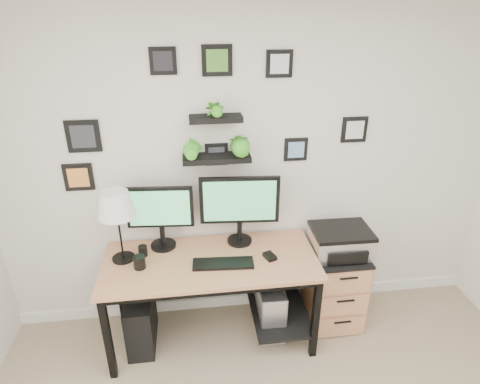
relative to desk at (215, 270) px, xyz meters
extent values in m
plane|color=silver|center=(0.35, 0.33, 0.67)|extent=(4.00, 0.00, 4.00)
cube|color=white|center=(0.35, 0.32, -0.58)|extent=(4.00, 0.03, 0.10)
cube|color=tan|center=(-0.04, -0.04, 0.11)|extent=(1.60, 0.70, 0.03)
cube|color=black|center=(-0.04, -0.04, 0.07)|extent=(1.54, 0.64, 0.05)
cube|color=black|center=(-0.04, 0.29, -0.17)|extent=(1.44, 0.02, 0.41)
cube|color=black|center=(0.51, -0.04, -0.45)|extent=(0.45, 0.63, 0.03)
cube|color=black|center=(-0.79, -0.34, -0.27)|extent=(0.05, 0.05, 0.72)
cube|color=black|center=(-0.79, 0.26, -0.27)|extent=(0.05, 0.05, 0.72)
cube|color=black|center=(0.71, -0.34, -0.27)|extent=(0.05, 0.05, 0.72)
cube|color=black|center=(0.71, 0.26, -0.27)|extent=(0.05, 0.05, 0.72)
cylinder|color=black|center=(-0.39, 0.20, 0.13)|extent=(0.21, 0.21, 0.02)
cylinder|color=black|center=(-0.39, 0.20, 0.22)|extent=(0.04, 0.04, 0.18)
cube|color=black|center=(-0.39, 0.19, 0.47)|extent=(0.50, 0.08, 0.33)
cube|color=#4CB272|center=(-0.39, 0.17, 0.47)|extent=(0.45, 0.04, 0.28)
cylinder|color=black|center=(0.21, 0.18, 0.13)|extent=(0.21, 0.21, 0.02)
cylinder|color=black|center=(0.21, 0.18, 0.22)|extent=(0.04, 0.04, 0.17)
cube|color=black|center=(0.21, 0.18, 0.50)|extent=(0.61, 0.08, 0.38)
cube|color=#4CB272|center=(0.21, 0.16, 0.50)|extent=(0.55, 0.05, 0.33)
cube|color=black|center=(0.05, -0.11, 0.13)|extent=(0.45, 0.17, 0.02)
cube|color=black|center=(0.41, -0.07, 0.14)|extent=(0.10, 0.12, 0.03)
cylinder|color=black|center=(-0.68, 0.06, 0.13)|extent=(0.17, 0.17, 0.02)
cylinder|color=black|center=(-0.68, 0.06, 0.39)|extent=(0.01, 0.01, 0.50)
cone|color=white|center=(-0.68, 0.06, 0.58)|extent=(0.27, 0.27, 0.19)
cylinder|color=black|center=(-0.55, -0.07, 0.17)|extent=(0.09, 0.09, 0.10)
cylinder|color=black|center=(-0.54, 0.08, 0.17)|extent=(0.07, 0.07, 0.08)
cube|color=black|center=(-0.60, -0.02, -0.40)|extent=(0.20, 0.45, 0.45)
cube|color=gray|center=(0.44, 0.01, -0.40)|extent=(0.21, 0.45, 0.45)
cube|color=silver|center=(0.43, -0.22, -0.40)|extent=(0.18, 0.01, 0.42)
cube|color=tan|center=(1.00, 0.06, -0.30)|extent=(0.42, 0.50, 0.65)
cube|color=black|center=(1.00, 0.06, 0.03)|extent=(0.43, 0.51, 0.02)
cube|color=tan|center=(1.00, -0.19, -0.52)|extent=(0.39, 0.02, 0.18)
cylinder|color=black|center=(1.00, -0.21, -0.46)|extent=(0.14, 0.02, 0.02)
cube|color=tan|center=(1.00, -0.19, -0.30)|extent=(0.39, 0.02, 0.18)
cylinder|color=black|center=(1.00, -0.21, -0.24)|extent=(0.14, 0.02, 0.02)
cube|color=tan|center=(1.00, -0.19, -0.08)|extent=(0.39, 0.02, 0.18)
cylinder|color=black|center=(1.00, -0.21, -0.02)|extent=(0.14, 0.02, 0.02)
cube|color=silver|center=(1.00, 0.05, 0.13)|extent=(0.47, 0.36, 0.18)
cube|color=black|center=(1.00, 0.05, 0.24)|extent=(0.47, 0.36, 0.03)
cube|color=black|center=(1.00, -0.14, 0.11)|extent=(0.31, 0.03, 0.10)
cube|color=black|center=(0.05, 0.24, 0.82)|extent=(0.50, 0.18, 0.04)
cube|color=black|center=(0.05, 0.23, 1.12)|extent=(0.38, 0.15, 0.04)
imported|color=green|center=(-0.12, 0.24, 0.98)|extent=(0.15, 0.12, 0.27)
imported|color=green|center=(0.22, 0.24, 0.98)|extent=(0.15, 0.15, 0.27)
imported|color=green|center=(0.05, 0.23, 1.27)|extent=(0.13, 0.09, 0.25)
cube|color=black|center=(1.13, 0.32, 0.98)|extent=(0.20, 0.02, 0.20)
cube|color=silver|center=(1.13, 0.31, 0.98)|extent=(0.14, 0.00, 0.14)
cube|color=black|center=(-0.29, 0.32, 1.51)|extent=(0.18, 0.02, 0.18)
cube|color=black|center=(-0.29, 0.31, 1.51)|extent=(0.13, 0.00, 0.13)
cube|color=black|center=(0.51, 0.32, 1.47)|extent=(0.19, 0.02, 0.19)
cube|color=silver|center=(0.51, 0.31, 1.47)|extent=(0.13, 0.00, 0.13)
cube|color=black|center=(-0.97, 0.32, 0.70)|extent=(0.21, 0.02, 0.21)
cube|color=orange|center=(-0.97, 0.31, 0.70)|extent=(0.15, 0.00, 0.15)
cube|color=black|center=(0.08, 0.32, 1.50)|extent=(0.21, 0.02, 0.21)
cube|color=#47802A|center=(0.08, 0.31, 1.50)|extent=(0.15, 0.00, 0.15)
cube|color=black|center=(0.06, 0.32, 0.82)|extent=(0.17, 0.02, 0.17)
cube|color=#36373D|center=(0.06, 0.31, 0.82)|extent=(0.12, 0.00, 0.12)
cube|color=black|center=(0.67, 0.32, 0.84)|extent=(0.18, 0.02, 0.18)
cube|color=#6C91BD|center=(0.67, 0.31, 0.84)|extent=(0.13, 0.00, 0.13)
cube|color=black|center=(-0.89, 0.32, 1.01)|extent=(0.23, 0.02, 0.23)
cube|color=#292C32|center=(-0.89, 0.31, 1.01)|extent=(0.16, 0.00, 0.16)
camera|label=1|loc=(-0.15, -2.54, 1.85)|focal=30.00mm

